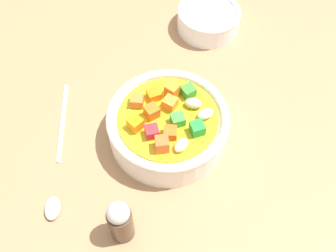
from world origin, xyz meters
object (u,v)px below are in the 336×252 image
object	(u,v)px
soup_bowl_main	(168,125)
side_bowl_small	(208,18)
spoon	(58,164)
pepper_shaker	(120,221)

from	to	relation	value
soup_bowl_main	side_bowl_small	distance (cm)	23.42
spoon	pepper_shaker	xyz separation A→B (cm)	(-7.85, -10.86, 3.35)
spoon	side_bowl_small	bearing A→B (deg)	137.85
soup_bowl_main	spoon	xyz separation A→B (cm)	(-7.05, 14.24, -2.47)
soup_bowl_main	pepper_shaker	world-z (taller)	pepper_shaker
side_bowl_small	spoon	bearing A→B (deg)	149.78
side_bowl_small	soup_bowl_main	bearing A→B (deg)	171.76
soup_bowl_main	pepper_shaker	distance (cm)	15.31
spoon	side_bowl_small	size ratio (longest dim) A/B	2.09
spoon	side_bowl_small	world-z (taller)	side_bowl_small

